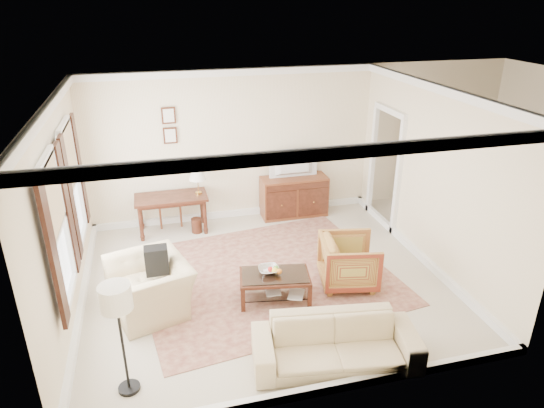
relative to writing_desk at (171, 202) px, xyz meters
name	(u,v)px	position (x,y,z in m)	size (l,w,h in m)	color
room_shell	(263,126)	(1.26, -2.07, 1.87)	(5.51, 5.01, 2.91)	beige
annex_bedroom	(472,203)	(5.75, -0.92, -0.27)	(3.00, 2.70, 2.90)	beige
window_front	(57,230)	(-1.44, -2.77, 0.94)	(0.12, 1.56, 1.80)	#CCB284
window_rear	(73,183)	(-1.44, -1.17, 0.94)	(0.12, 1.56, 1.80)	#CCB284
doorway	(385,170)	(3.97, -0.57, 0.47)	(0.10, 1.12, 2.25)	white
rug	(265,276)	(1.30, -1.97, -0.60)	(3.83, 3.28, 0.01)	maroon
writing_desk	(171,202)	(0.00, 0.00, 0.00)	(1.31, 0.66, 0.72)	#532617
desk_chair	(169,199)	(-0.03, 0.35, -0.08)	(0.45, 0.45, 1.05)	brown
desk_lamp	(198,181)	(0.51, 0.00, 0.36)	(0.32, 0.32, 0.50)	silver
framed_prints	(169,125)	(0.10, 0.40, 1.33)	(0.25, 0.04, 0.68)	#532617
sideboard	(294,196)	(2.41, 0.15, -0.20)	(1.31, 0.50, 0.81)	brown
tv	(295,155)	(2.41, 0.13, 0.66)	(0.92, 0.53, 0.12)	black
coffee_table	(275,280)	(1.28, -2.62, -0.28)	(1.09, 0.74, 0.43)	#532617
fruit_bowl	(269,269)	(1.21, -2.55, -0.13)	(0.42, 0.42, 0.10)	silver
book_a	(266,291)	(1.14, -2.63, -0.44)	(0.28, 0.04, 0.38)	brown
book_b	(289,293)	(1.46, -2.77, -0.44)	(0.28, 0.03, 0.38)	brown
striped_armchair	(349,260)	(2.48, -2.50, -0.18)	(0.83, 0.78, 0.85)	maroon
club_armchair	(150,279)	(-0.46, -2.42, -0.10)	(1.15, 0.75, 1.00)	#C5B785
backpack	(156,259)	(-0.34, -2.33, 0.15)	(0.32, 0.22, 0.40)	black
sofa	(336,337)	(1.65, -4.10, -0.22)	(1.98, 0.58, 0.78)	#C5B785
floor_lamp	(117,306)	(-0.77, -3.92, 0.54)	(0.34, 0.34, 1.39)	black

